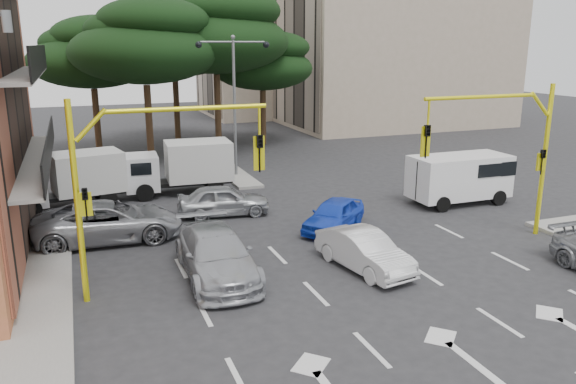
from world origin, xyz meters
name	(u,v)px	position (x,y,z in m)	size (l,w,h in m)	color
ground	(373,284)	(0.00, 0.00, 0.00)	(120.00, 120.00, 0.00)	#28282B
median_strip	(236,176)	(0.00, 16.00, 0.07)	(1.40, 6.00, 0.15)	gray
apartment_beige_near	(396,22)	(19.95, 32.00, 9.35)	(20.20, 12.15, 18.70)	tan
apartment_beige_far	(280,35)	(12.95, 44.00, 8.35)	(16.20, 12.15, 16.70)	tan
pine_left_near	(145,41)	(-3.94, 21.96, 7.60)	(9.15, 9.15, 10.23)	#382616
pine_center	(216,31)	(1.06, 23.96, 8.30)	(9.98, 9.98, 11.16)	#382616
pine_left_far	(92,52)	(-6.94, 25.96, 6.91)	(8.32, 8.32, 9.30)	#382616
pine_right	(263,61)	(5.06, 25.96, 6.22)	(7.49, 7.49, 8.37)	#382616
pine_back	(174,42)	(-0.94, 28.96, 7.60)	(9.15, 9.15, 10.23)	#382616
signal_mast_right	(510,142)	(6.80, 1.99, 3.88)	(5.79, 0.37, 6.00)	#FBF015
signal_mast_left	(140,170)	(-6.80, 1.99, 3.88)	(5.79, 0.37, 6.00)	#FBF015
street_lamp_center	(234,82)	(0.00, 16.00, 5.43)	(4.16, 0.36, 7.77)	slate
car_white_hatch	(364,251)	(0.31, 1.21, 0.66)	(1.40, 4.01, 1.32)	silver
car_blue_compact	(334,215)	(1.16, 5.38, 0.64)	(1.52, 3.77, 1.29)	blue
car_silver_wagon	(216,254)	(-4.52, 2.41, 0.77)	(2.16, 5.32, 1.54)	#A9ABB1
car_silver_cross_a	(109,221)	(-7.57, 7.32, 0.78)	(2.58, 5.60, 1.56)	#94959B
car_silver_cross_b	(224,200)	(-2.55, 9.00, 0.69)	(1.64, 4.08, 1.39)	#A0A4A9
van_white	(459,179)	(8.50, 6.91, 1.19)	(2.15, 4.75, 2.37)	white
box_truck_a	(68,181)	(-9.00, 12.82, 1.27)	(2.17, 5.16, 2.54)	silver
box_truck_b	(180,168)	(-3.67, 13.48, 1.33)	(2.27, 5.40, 2.66)	silver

